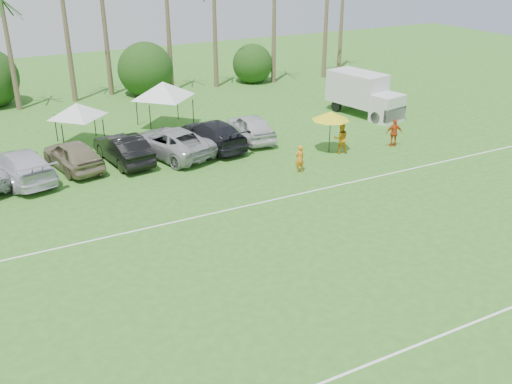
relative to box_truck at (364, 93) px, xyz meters
name	(u,v)px	position (x,y,z in m)	size (l,w,h in m)	color
field_lines	(239,283)	(-18.36, -16.20, -1.63)	(80.00, 12.10, 0.01)	white
palm_tree_4	(5,8)	(-22.36, 13.80, 5.85)	(2.40, 2.40, 8.90)	brown
bush_tree_2	(141,70)	(-12.36, 14.80, 0.16)	(4.00, 4.00, 4.00)	brown
bush_tree_3	(245,60)	(-2.36, 14.80, 0.16)	(4.00, 4.00, 4.00)	brown
sideline_player_a	(300,159)	(-10.30, -7.58, -0.84)	(0.58, 0.38, 1.59)	orange
sideline_player_b	(341,138)	(-6.40, -6.07, -0.71)	(0.90, 0.70, 1.85)	orange
sideline_player_c	(394,133)	(-2.72, -6.64, -0.75)	(1.04, 0.43, 1.77)	#CC4516
box_truck	(364,93)	(0.00, 0.00, 0.00)	(3.35, 6.25, 3.05)	silver
canopy_tent_left	(76,103)	(-20.15, 3.10, 1.05)	(3.87, 3.87, 3.14)	black
canopy_tent_right	(163,82)	(-14.19, 3.84, 1.60)	(4.66, 4.66, 3.77)	black
market_umbrella	(331,116)	(-6.91, -5.58, 0.67)	(2.31, 2.31, 2.57)	black
parked_car_3	(21,166)	(-24.29, -1.56, -0.78)	(2.39, 5.88, 1.71)	silver
parked_car_4	(73,155)	(-21.45, -1.16, -0.78)	(2.01, 5.01, 1.71)	gray
parked_car_5	(123,149)	(-18.62, -1.45, -0.78)	(1.81, 5.18, 1.71)	black
parked_car_6	(170,142)	(-15.79, -1.61, -0.78)	(2.83, 6.14, 1.71)	#9F9FA2
parked_car_7	(212,134)	(-12.95, -1.39, -0.78)	(2.39, 5.88, 1.71)	black
parked_car_8	(250,127)	(-10.12, -1.22, -0.78)	(2.01, 5.01, 1.71)	silver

